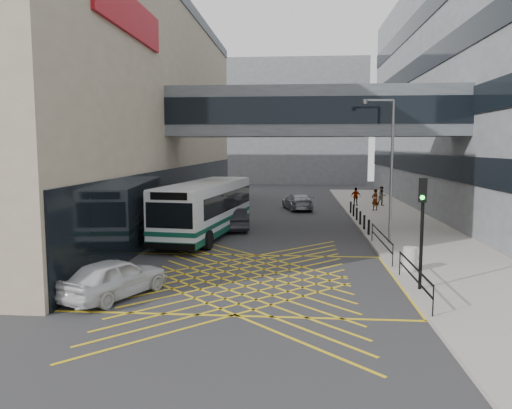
% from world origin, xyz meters
% --- Properties ---
extents(ground, '(120.00, 120.00, 0.00)m').
position_xyz_m(ground, '(0.00, 0.00, 0.00)').
color(ground, '#333335').
extents(building_whsmith, '(24.17, 42.00, 16.00)m').
position_xyz_m(building_whsmith, '(-17.98, 16.00, 8.00)').
color(building_whsmith, tan).
rests_on(building_whsmith, ground).
extents(building_far, '(28.00, 16.00, 18.00)m').
position_xyz_m(building_far, '(-2.00, 60.00, 9.00)').
color(building_far, slate).
rests_on(building_far, ground).
extents(skybridge, '(20.00, 4.10, 3.00)m').
position_xyz_m(skybridge, '(3.00, 12.00, 7.50)').
color(skybridge, '#51565B').
rests_on(skybridge, ground).
extents(pavement, '(6.00, 54.00, 0.16)m').
position_xyz_m(pavement, '(9.00, 15.00, 0.08)').
color(pavement, '#9C978E').
rests_on(pavement, ground).
extents(box_junction, '(12.00, 9.00, 0.01)m').
position_xyz_m(box_junction, '(0.00, 0.00, 0.00)').
color(box_junction, gold).
rests_on(box_junction, ground).
extents(bus, '(4.20, 11.90, 3.26)m').
position_xyz_m(bus, '(-3.43, 9.61, 1.75)').
color(bus, silver).
rests_on(bus, ground).
extents(car_white, '(3.62, 4.94, 1.46)m').
position_xyz_m(car_white, '(-4.50, -2.86, 0.73)').
color(car_white, silver).
rests_on(car_white, ground).
extents(car_dark, '(2.93, 4.88, 1.43)m').
position_xyz_m(car_dark, '(-2.18, 12.04, 0.72)').
color(car_dark, black).
rests_on(car_dark, ground).
extents(car_silver, '(3.05, 5.11, 1.48)m').
position_xyz_m(car_silver, '(2.05, 22.92, 0.74)').
color(car_silver, '#999AA1').
rests_on(car_silver, ground).
extents(traffic_light, '(0.33, 0.49, 4.10)m').
position_xyz_m(traffic_light, '(6.45, -1.58, 2.82)').
color(traffic_light, black).
rests_on(traffic_light, pavement).
extents(street_lamp, '(1.75, 0.36, 7.71)m').
position_xyz_m(street_lamp, '(6.85, 7.56, 4.55)').
color(street_lamp, slate).
rests_on(street_lamp, pavement).
extents(litter_bin, '(0.58, 0.58, 1.00)m').
position_xyz_m(litter_bin, '(6.74, 1.36, 0.66)').
color(litter_bin, '#ADA89E').
rests_on(litter_bin, pavement).
extents(kerb_railings, '(0.05, 12.54, 1.00)m').
position_xyz_m(kerb_railings, '(6.15, 1.78, 0.88)').
color(kerb_railings, black).
rests_on(kerb_railings, pavement).
extents(bollards, '(0.14, 10.14, 0.90)m').
position_xyz_m(bollards, '(6.25, 15.00, 0.61)').
color(bollards, black).
rests_on(bollards, pavement).
extents(pedestrian_a, '(0.85, 0.79, 1.75)m').
position_xyz_m(pedestrian_a, '(8.40, 21.78, 1.03)').
color(pedestrian_a, gray).
rests_on(pedestrian_a, pavement).
extents(pedestrian_b, '(0.92, 0.67, 1.71)m').
position_xyz_m(pedestrian_b, '(9.54, 25.18, 1.01)').
color(pedestrian_b, gray).
rests_on(pedestrian_b, pavement).
extents(pedestrian_c, '(1.05, 0.75, 1.61)m').
position_xyz_m(pedestrian_c, '(7.23, 25.02, 0.96)').
color(pedestrian_c, gray).
rests_on(pedestrian_c, pavement).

